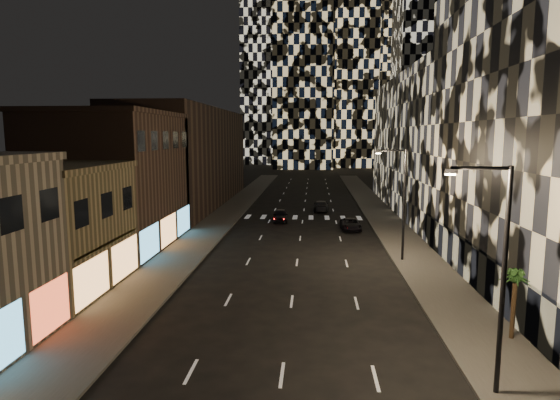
# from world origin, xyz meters

# --- Properties ---
(sidewalk_left) EXTENTS (4.00, 120.00, 0.15)m
(sidewalk_left) POSITION_xyz_m (-10.00, 50.00, 0.07)
(sidewalk_left) COLOR #47443F
(sidewalk_left) RESTS_ON ground
(sidewalk_right) EXTENTS (4.00, 120.00, 0.15)m
(sidewalk_right) POSITION_xyz_m (10.00, 50.00, 0.07)
(sidewalk_right) COLOR #47443F
(sidewalk_right) RESTS_ON ground
(curb_left) EXTENTS (0.20, 120.00, 0.15)m
(curb_left) POSITION_xyz_m (-7.90, 50.00, 0.07)
(curb_left) COLOR #4C4C47
(curb_left) RESTS_ON ground
(curb_right) EXTENTS (0.20, 120.00, 0.15)m
(curb_right) POSITION_xyz_m (7.90, 50.00, 0.07)
(curb_right) COLOR #4C4C47
(curb_right) RESTS_ON ground
(retail_tan) EXTENTS (10.00, 10.00, 8.00)m
(retail_tan) POSITION_xyz_m (-17.00, 21.00, 4.00)
(retail_tan) COLOR olive
(retail_tan) RESTS_ON ground
(retail_brown) EXTENTS (10.00, 15.00, 12.00)m
(retail_brown) POSITION_xyz_m (-17.00, 33.50, 6.00)
(retail_brown) COLOR #463127
(retail_brown) RESTS_ON ground
(retail_filler_left) EXTENTS (10.00, 40.00, 14.00)m
(retail_filler_left) POSITION_xyz_m (-17.00, 60.00, 7.00)
(retail_filler_left) COLOR #463127
(retail_filler_left) RESTS_ON ground
(midrise_base) EXTENTS (0.60, 25.00, 3.00)m
(midrise_base) POSITION_xyz_m (12.30, 24.50, 1.50)
(midrise_base) COLOR #383838
(midrise_base) RESTS_ON ground
(midrise_filler_right) EXTENTS (16.00, 40.00, 18.00)m
(midrise_filler_right) POSITION_xyz_m (20.00, 57.00, 9.00)
(midrise_filler_right) COLOR #232326
(midrise_filler_right) RESTS_ON ground
(tower_center_low) EXTENTS (18.00, 18.00, 95.00)m
(tower_center_low) POSITION_xyz_m (-2.00, 140.00, 47.50)
(tower_center_low) COLOR black
(tower_center_low) RESTS_ON ground
(streetlight_near) EXTENTS (2.55, 0.25, 9.00)m
(streetlight_near) POSITION_xyz_m (8.35, 10.00, 5.35)
(streetlight_near) COLOR black
(streetlight_near) RESTS_ON sidewalk_right
(streetlight_far) EXTENTS (2.55, 0.25, 9.00)m
(streetlight_far) POSITION_xyz_m (8.35, 30.00, 5.35)
(streetlight_far) COLOR black
(streetlight_far) RESTS_ON sidewalk_right
(car_dark_midlane) EXTENTS (1.95, 4.36, 1.46)m
(car_dark_midlane) POSITION_xyz_m (-2.64, 47.07, 0.73)
(car_dark_midlane) COLOR black
(car_dark_midlane) RESTS_ON ground
(car_dark_oncoming) EXTENTS (2.00, 4.89, 1.42)m
(car_dark_oncoming) POSITION_xyz_m (2.31, 55.18, 0.71)
(car_dark_oncoming) COLOR black
(car_dark_oncoming) RESTS_ON ground
(car_dark_rightlane) EXTENTS (2.25, 4.57, 1.25)m
(car_dark_rightlane) POSITION_xyz_m (5.35, 42.47, 0.62)
(car_dark_rightlane) COLOR black
(car_dark_rightlane) RESTS_ON ground
(palm_tree) EXTENTS (1.77, 1.82, 3.56)m
(palm_tree) POSITION_xyz_m (11.29, 15.20, 3.08)
(palm_tree) COLOR #47331E
(palm_tree) RESTS_ON sidewalk_right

